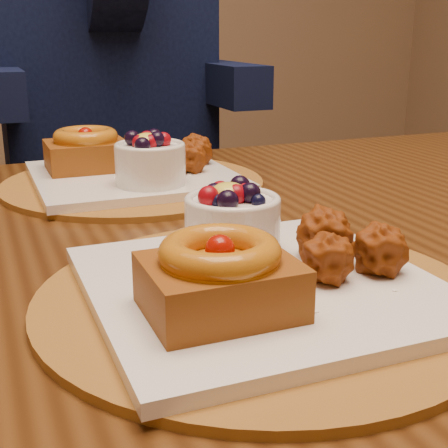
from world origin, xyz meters
The scene contains 5 objects.
dining_table centered at (-0.08, -0.01, 0.68)m, with size 1.60×0.90×0.76m.
place_setting_near centered at (-0.08, -0.23, 0.78)m, with size 0.38×0.38×0.09m.
place_setting_far centered at (-0.08, 0.20, 0.78)m, with size 0.38×0.38×0.09m.
chair_far centered at (0.03, 0.84, 0.48)m, with size 0.53×0.53×0.87m.
diner centered at (0.01, 0.78, 1.00)m, with size 0.57×0.54×0.94m.
Camera 1 is at (-0.29, -0.67, 0.97)m, focal length 50.00 mm.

